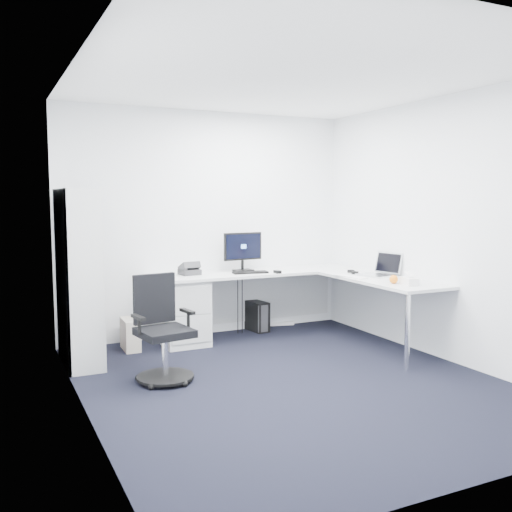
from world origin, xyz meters
name	(u,v)px	position (x,y,z in m)	size (l,w,h in m)	color
ground	(291,382)	(0.00, 0.00, 0.00)	(4.20, 4.20, 0.00)	black
ceiling	(293,77)	(0.00, 0.00, 2.70)	(4.20, 4.20, 0.00)	white
wall_back	(208,224)	(0.00, 2.10, 1.35)	(3.60, 0.02, 2.70)	white
wall_front	(477,256)	(0.00, -2.10, 1.35)	(3.60, 0.02, 2.70)	white
wall_left	(82,241)	(-1.80, 0.00, 1.35)	(0.02, 4.20, 2.70)	white
wall_right	(446,229)	(1.80, 0.00, 1.35)	(0.02, 4.20, 2.70)	white
l_desk	(274,308)	(0.55, 1.40, 0.39)	(2.69, 1.51, 0.79)	silver
drawer_pedestal	(182,311)	(-0.45, 1.75, 0.38)	(0.49, 0.61, 0.76)	silver
bookshelf	(79,277)	(-1.62, 1.45, 0.88)	(0.34, 0.88, 1.76)	#B7B9B9
task_chair	(165,329)	(-1.02, 0.52, 0.48)	(0.54, 0.54, 0.97)	black
black_pc_tower	(256,316)	(0.59, 1.97, 0.19)	(0.17, 0.38, 0.37)	black
beige_pc_tower	(130,334)	(-1.05, 1.74, 0.17)	(0.16, 0.36, 0.34)	#B9B09E
power_strip	(280,324)	(1.00, 2.09, 0.02)	(0.37, 0.06, 0.04)	white
monitor	(243,251)	(0.35, 1.81, 1.03)	(0.50, 0.16, 0.48)	black
black_keyboard	(250,272)	(0.35, 1.61, 0.80)	(0.41, 0.15, 0.02)	black
mouse	(277,272)	(0.64, 1.48, 0.80)	(0.06, 0.10, 0.03)	black
desk_phone	(189,268)	(-0.34, 1.80, 0.86)	(0.21, 0.21, 0.15)	#2E2E31
laptop	(375,264)	(1.51, 0.78, 0.92)	(0.38, 0.37, 0.27)	silver
white_keyboard	(351,277)	(1.22, 0.82, 0.79)	(0.12, 0.41, 0.01)	white
headphones	(353,271)	(1.43, 1.09, 0.81)	(0.13, 0.20, 0.05)	black
orange_fruit	(394,279)	(1.34, 0.24, 0.83)	(0.09, 0.09, 0.09)	orange
tissue_box	(409,281)	(1.43, 0.11, 0.82)	(0.11, 0.22, 0.08)	white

